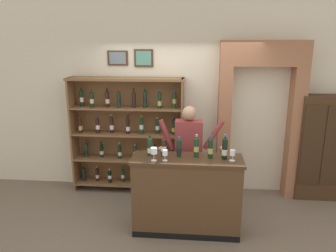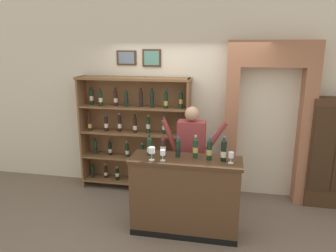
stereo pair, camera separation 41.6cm
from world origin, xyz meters
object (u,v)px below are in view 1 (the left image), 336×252
(tasting_bottle_bianco, at_px, (196,147))
(wine_shelf, at_px, (128,132))
(shopkeeper, at_px, (189,148))
(tasting_bottle_prosecco, at_px, (150,147))
(tasting_bottle_riserva, at_px, (225,148))
(tasting_bottle_vin_santo, at_px, (164,147))
(side_cabinet, at_px, (318,147))
(wine_glass_spare, at_px, (165,153))
(tasting_bottle_chianti, at_px, (179,147))
(wine_glass_left, at_px, (232,154))
(wine_glass_right, at_px, (154,151))
(tasting_counter, at_px, (186,195))
(tasting_bottle_rosso, at_px, (211,148))

(tasting_bottle_bianco, bearing_deg, wine_shelf, 135.31)
(shopkeeper, xyz_separation_m, tasting_bottle_prosecco, (-0.50, -0.51, 0.17))
(tasting_bottle_riserva, bearing_deg, tasting_bottle_vin_santo, 177.16)
(wine_shelf, distance_m, tasting_bottle_vin_santo, 1.37)
(side_cabinet, bearing_deg, wine_glass_spare, -150.59)
(tasting_bottle_chianti, xyz_separation_m, tasting_bottle_bianco, (0.22, 0.01, 0.01))
(tasting_bottle_riserva, relative_size, wine_glass_left, 2.25)
(tasting_bottle_prosecco, distance_m, wine_glass_right, 0.20)
(tasting_counter, relative_size, wine_glass_left, 10.09)
(wine_glass_right, bearing_deg, tasting_counter, 17.79)
(tasting_counter, xyz_separation_m, wine_glass_right, (-0.42, -0.13, 0.65))
(tasting_counter, bearing_deg, tasting_bottle_chianti, 155.85)
(tasting_counter, bearing_deg, side_cabinet, 30.08)
(side_cabinet, height_order, tasting_bottle_rosso, side_cabinet)
(tasting_bottle_prosecco, xyz_separation_m, tasting_bottle_rosso, (0.79, -0.03, 0.01))
(tasting_bottle_chianti, distance_m, wine_glass_left, 0.68)
(tasting_bottle_chianti, relative_size, tasting_bottle_riserva, 0.85)
(side_cabinet, xyz_separation_m, tasting_bottle_chianti, (-2.19, -1.16, 0.32))
(tasting_bottle_rosso, bearing_deg, tasting_bottle_chianti, 176.28)
(wine_glass_spare, bearing_deg, tasting_bottle_vin_santo, 101.12)
(tasting_bottle_prosecco, xyz_separation_m, tasting_bottle_chianti, (0.38, -0.00, 0.00))
(side_cabinet, height_order, tasting_bottle_vin_santo, side_cabinet)
(side_cabinet, xyz_separation_m, tasting_bottle_prosecco, (-2.57, -1.16, 0.31))
(wine_shelf, xyz_separation_m, shopkeeper, (1.05, -0.65, -0.04))
(tasting_bottle_prosecco, relative_size, wine_glass_left, 1.91)
(tasting_bottle_bianco, relative_size, tasting_bottle_riserva, 0.94)
(shopkeeper, relative_size, tasting_bottle_rosso, 5.40)
(tasting_bottle_vin_santo, height_order, tasting_bottle_riserva, tasting_bottle_riserva)
(tasting_bottle_vin_santo, height_order, tasting_bottle_rosso, tasting_bottle_rosso)
(tasting_bottle_bianco, relative_size, wine_glass_spare, 2.13)
(tasting_bottle_vin_santo, relative_size, tasting_bottle_chianti, 0.97)
(tasting_bottle_riserva, bearing_deg, wine_glass_left, -31.38)
(wine_shelf, bearing_deg, shopkeeper, -31.67)
(tasting_counter, relative_size, tasting_bottle_prosecco, 5.28)
(wine_glass_left, bearing_deg, tasting_bottle_chianti, 172.15)
(side_cabinet, distance_m, tasting_bottle_rosso, 2.17)
(wine_shelf, bearing_deg, tasting_bottle_riserva, -38.12)
(side_cabinet, distance_m, wine_glass_left, 1.99)
(tasting_bottle_riserva, xyz_separation_m, wine_glass_left, (0.09, -0.06, -0.05))
(tasting_counter, distance_m, wine_glass_left, 0.84)
(shopkeeper, height_order, tasting_bottle_bianco, shopkeeper)
(side_cabinet, xyz_separation_m, tasting_bottle_bianco, (-1.97, -1.15, 0.33))
(wine_shelf, distance_m, tasting_bottle_bianco, 1.63)
(shopkeeper, relative_size, tasting_bottle_bianco, 5.34)
(side_cabinet, xyz_separation_m, shopkeeper, (-2.08, -0.65, 0.14))
(wine_glass_spare, distance_m, wine_glass_right, 0.14)
(tasting_bottle_vin_santo, bearing_deg, tasting_bottle_riserva, -2.84)
(side_cabinet, distance_m, shopkeeper, 2.18)
(side_cabinet, xyz_separation_m, tasting_bottle_riserva, (-1.61, -1.20, 0.33))
(wine_shelf, height_order, tasting_bottle_chianti, wine_shelf)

